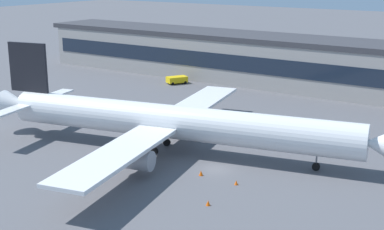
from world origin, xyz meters
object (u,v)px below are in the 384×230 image
(traffic_cone_0, at_px, (208,203))
(traffic_cone_1, at_px, (201,173))
(airliner, at_px, (171,122))
(pushback_tractor, at_px, (176,79))
(traffic_cone_2, at_px, (236,182))

(traffic_cone_0, relative_size, traffic_cone_1, 0.93)
(airliner, relative_size, pushback_tractor, 11.53)
(traffic_cone_1, bearing_deg, traffic_cone_2, -1.39)
(pushback_tractor, xyz_separation_m, traffic_cone_0, (44.14, -54.81, -0.72))
(pushback_tractor, distance_m, traffic_cone_2, 64.47)
(traffic_cone_0, relative_size, traffic_cone_2, 1.07)
(airliner, relative_size, traffic_cone_1, 88.14)
(traffic_cone_0, distance_m, traffic_cone_2, 7.45)
(traffic_cone_2, bearing_deg, pushback_tractor, 132.70)
(pushback_tractor, distance_m, traffic_cone_0, 70.38)
(airliner, xyz_separation_m, traffic_cone_2, (14.77, -5.95, -4.43))
(traffic_cone_0, bearing_deg, traffic_cone_2, 93.31)
(airliner, bearing_deg, traffic_cone_1, -32.28)
(pushback_tractor, height_order, traffic_cone_0, pushback_tractor)
(traffic_cone_2, bearing_deg, airliner, 158.05)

